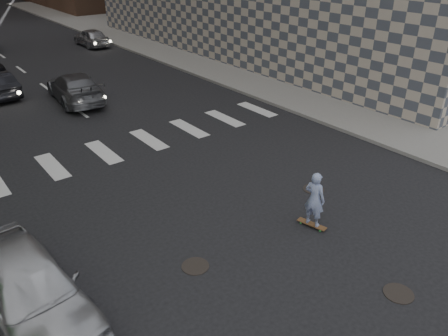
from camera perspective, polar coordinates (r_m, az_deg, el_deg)
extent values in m
plane|color=black|center=(11.62, 8.04, -11.73)|extent=(160.00, 160.00, 0.00)
cube|color=gray|center=(34.38, 1.39, 15.26)|extent=(13.00, 80.00, 0.15)
cube|color=black|center=(27.42, 4.07, 16.20)|extent=(0.30, 18.00, 4.00)
cylinder|color=black|center=(11.32, 21.84, -14.96)|extent=(0.70, 0.70, 0.02)
cylinder|color=black|center=(11.31, -3.77, -12.67)|extent=(0.70, 0.70, 0.02)
cylinder|color=black|center=(14.78, 11.62, -2.71)|extent=(0.70, 0.70, 0.02)
cube|color=brown|center=(12.88, 11.39, -7.19)|extent=(0.41, 0.90, 0.02)
cylinder|color=green|center=(12.75, 12.44, -8.02)|extent=(0.04, 0.06, 0.06)
cylinder|color=green|center=(12.87, 12.76, -7.69)|extent=(0.04, 0.06, 0.06)
cylinder|color=green|center=(12.97, 9.99, -7.08)|extent=(0.04, 0.06, 0.06)
cylinder|color=green|center=(13.09, 10.34, -6.77)|extent=(0.04, 0.06, 0.06)
imported|color=#818BBC|center=(12.44, 11.74, -4.01)|extent=(0.52, 0.68, 1.65)
cube|color=black|center=(12.49, 12.02, -2.81)|extent=(0.16, 0.29, 0.31)
imported|color=#B3B5BA|center=(10.41, -24.19, -14.17)|extent=(2.25, 4.71, 1.55)
imported|color=slate|center=(23.81, -18.90, 9.92)|extent=(2.52, 5.15, 1.44)
imported|color=#B0B1B8|center=(37.14, -16.97, 16.01)|extent=(1.66, 4.03, 1.37)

